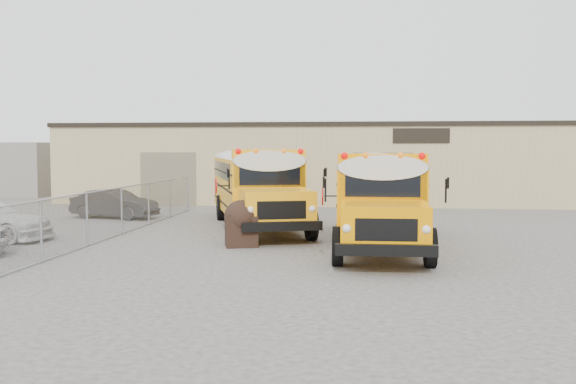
# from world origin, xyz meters

# --- Properties ---
(ground) EXTENTS (120.00, 120.00, 0.00)m
(ground) POSITION_xyz_m (0.00, 0.00, 0.00)
(ground) COLOR #43403D
(ground) RESTS_ON ground
(warehouse) EXTENTS (30.20, 10.20, 4.67)m
(warehouse) POSITION_xyz_m (-0.00, 19.99, 2.37)
(warehouse) COLOR #CFBD80
(warehouse) RESTS_ON ground
(chainlink_fence) EXTENTS (0.07, 18.07, 1.81)m
(chainlink_fence) POSITION_xyz_m (-6.00, 3.00, 0.90)
(chainlink_fence) COLOR #919499
(chainlink_fence) RESTS_ON ground
(distant_building_left) EXTENTS (8.00, 6.00, 3.60)m
(distant_building_left) POSITION_xyz_m (-22.00, 22.00, 1.80)
(distant_building_left) COLOR gray
(distant_building_left) RESTS_ON ground
(school_bus_left) EXTENTS (5.97, 11.37, 3.24)m
(school_bus_left) POSITION_xyz_m (-3.52, 12.75, 1.88)
(school_bus_left) COLOR #FFA912
(school_bus_left) RESTS_ON ground
(school_bus_right) EXTENTS (3.28, 10.78, 3.14)m
(school_bus_right) POSITION_xyz_m (3.39, 8.58, 1.82)
(school_bus_right) COLOR #F69300
(school_bus_right) RESTS_ON ground
(tarp_bundle) EXTENTS (1.25, 1.19, 1.54)m
(tarp_bundle) POSITION_xyz_m (-0.98, 0.72, 0.79)
(tarp_bundle) COLOR black
(tarp_bundle) RESTS_ON ground
(car_dark) EXTENTS (4.25, 2.24, 1.33)m
(car_dark) POSITION_xyz_m (-8.47, 8.35, 0.67)
(car_dark) COLOR black
(car_dark) RESTS_ON ground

